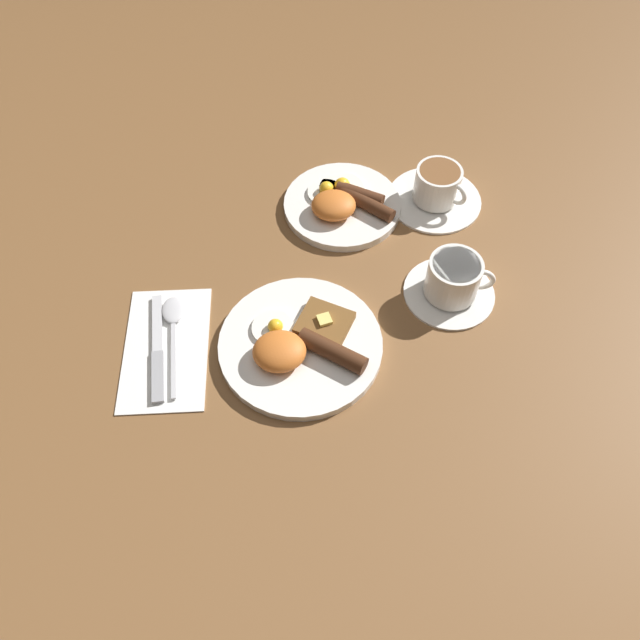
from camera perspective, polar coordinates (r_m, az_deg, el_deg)
name	(u,v)px	position (r m, az deg, el deg)	size (l,w,h in m)	color
ground_plane	(297,348)	(0.95, -2.07, -2.55)	(3.00, 3.00, 0.00)	brown
breakfast_plate_near	(297,345)	(0.93, -2.14, -2.26)	(0.25, 0.25, 0.05)	white
breakfast_plate_far	(340,203)	(1.12, 1.80, 10.62)	(0.21, 0.21, 0.05)	white
teacup_near	(450,282)	(1.00, 11.78, 3.46)	(0.15, 0.15, 0.07)	white
teacup_far	(434,190)	(1.14, 10.38, 11.64)	(0.17, 0.17, 0.07)	white
napkin	(163,348)	(0.97, -14.17, -2.47)	(0.13, 0.22, 0.01)	white
knife	(154,353)	(0.97, -14.91, -2.92)	(0.03, 0.19, 0.01)	silver
spoon	(170,320)	(0.99, -13.55, 0.02)	(0.04, 0.18, 0.01)	silver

